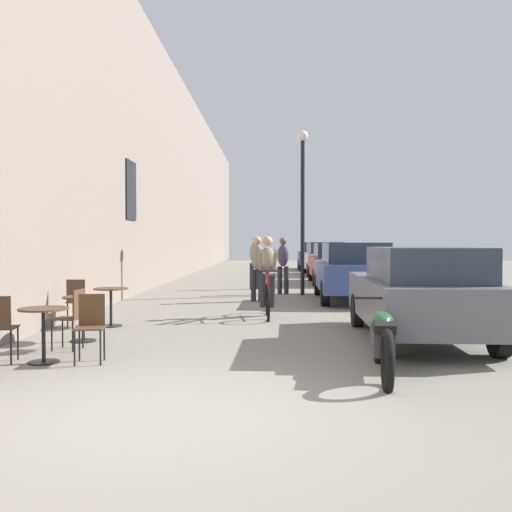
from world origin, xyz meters
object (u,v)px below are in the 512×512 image
Objects in this scene: cafe_chair_near_toward_street at (0,324)px; parked_car_second at (353,271)px; street_lamp at (303,191)px; parked_car_nearest at (419,292)px; pedestrian_far at (255,259)px; parked_motorcycle at (382,341)px; cafe_chair_far_toward_street at (78,299)px; cafe_chair_mid_toward_street at (72,315)px; pedestrian_near at (257,265)px; cafe_table_mid at (83,309)px; parked_car_third at (335,263)px; cafe_table_near at (43,323)px; cafe_chair_near_toward_wall at (91,323)px; cafe_table_far at (111,299)px; cyclist_on_bicycle at (268,279)px; pedestrian_mid at (283,262)px; parked_car_fifth at (315,255)px; parked_car_fourth at (324,258)px.

parked_car_second is (5.69, 8.16, 0.30)m from cafe_chair_near_toward_street.
street_lamp reaches higher than parked_car_nearest.
pedestrian_far is 12.52m from parked_motorcycle.
parked_car_second is at bearing 40.43° from cafe_chair_far_toward_street.
pedestrian_near is at bearing 69.99° from cafe_chair_mid_toward_street.
street_lamp reaches higher than cafe_chair_near_toward_street.
cafe_table_mid is at bearing -68.03° from cafe_chair_far_toward_street.
cafe_table_mid is at bearing -177.89° from parked_car_nearest.
parked_car_third is (1.48, 4.76, -2.31)m from street_lamp.
street_lamp reaches higher than cafe_chair_far_toward_street.
street_lamp is 10.61m from parked_motorcycle.
cafe_chair_mid_toward_street reaches higher than cafe_table_near.
cafe_chair_near_toward_wall is 1.24× the size of cafe_table_far.
cafe_chair_far_toward_street is 0.51× the size of cyclist_on_bicycle.
cafe_table_far is 0.16× the size of parked_car_second.
parked_car_second is (2.56, 0.26, -0.17)m from pedestrian_near.
cafe_chair_far_toward_street is 0.52× the size of pedestrian_mid.
cafe_chair_far_toward_street is (-0.60, -0.08, -0.00)m from cafe_table_far.
cafe_chair_near_toward_street is at bearing -112.06° from parked_car_third.
cafe_table_mid is 5.36m from parked_car_nearest.
cafe_chair_mid_toward_street is at bearing -111.32° from parked_car_third.
parked_car_fifth is at bearing 76.25° from cafe_table_far.
cafe_table_far is 5.75m from parked_motorcycle.
parked_car_second reaches higher than parked_car_third.
cafe_table_near is at bearing -172.82° from cafe_chair_near_toward_wall.
parked_car_fifth reaches higher than cafe_table_near.
pedestrian_near reaches higher than cafe_chair_mid_toward_street.
parked_motorcycle is at bearing -92.35° from parked_car_fifth.
cafe_chair_near_toward_wall is at bearing -100.70° from parked_car_fifth.
cafe_chair_near_toward_street is 0.51× the size of cyclist_on_bicycle.
parked_car_second is at bearing 51.42° from cafe_table_mid.
parked_car_fourth is 20.55m from parked_motorcycle.
parked_car_nearest is at bearing -73.57° from pedestrian_far.
cafe_chair_near_toward_street is 3.24m from cafe_chair_far_toward_street.
cafe_chair_far_toward_street is at bearing -109.23° from pedestrian_far.
pedestrian_near is (2.60, 6.21, 0.46)m from cafe_table_mid.
cafe_chair_near_toward_street is 3.35m from cafe_table_far.
street_lamp is (3.82, 8.82, 2.59)m from cafe_chair_mid_toward_street.
pedestrian_near is (3.12, 7.91, 0.46)m from cafe_chair_near_toward_street.
cafe_table_far is (-0.63, 3.16, 0.00)m from cafe_chair_near_toward_wall.
cafe_chair_near_toward_wall is 25.70m from parked_car_fifth.
parked_motorcycle reaches higher than cafe_table_near.
cyclist_on_bicycle is at bearing -99.45° from parked_car_fourth.
cafe_chair_near_toward_street is 0.42× the size of parked_motorcycle.
cafe_chair_far_toward_street is at bearing -109.84° from parked_car_fourth.
parked_car_fourth reaches higher than cafe_table_mid.
pedestrian_mid reaches higher than parked_car_third.
parked_motorcycle is at bearing -78.31° from pedestrian_near.
street_lamp is at bearing 58.89° from cafe_table_far.
pedestrian_near reaches higher than parked_car_third.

